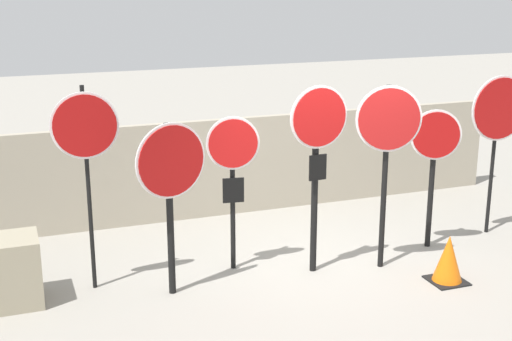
{
  "coord_description": "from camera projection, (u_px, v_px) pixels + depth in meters",
  "views": [
    {
      "loc": [
        -3.76,
        -8.06,
        3.84
      ],
      "look_at": [
        -0.8,
        0.0,
        1.41
      ],
      "focal_mm": 50.0,
      "sensor_mm": 36.0,
      "label": 1
    }
  ],
  "objects": [
    {
      "name": "stop_sign_6",
      "position": [
        499.0,
        116.0,
        10.29
      ],
      "size": [
        0.95,
        0.11,
        2.39
      ],
      "rotation": [
        0.0,
        0.0,
        -0.01
      ],
      "color": "black",
      "rests_on": "ground"
    },
    {
      "name": "stop_sign_4",
      "position": [
        388.0,
        137.0,
        9.04
      ],
      "size": [
        0.82,
        0.27,
        2.45
      ],
      "rotation": [
        0.0,
        0.0,
        -0.28
      ],
      "color": "black",
      "rests_on": "ground"
    },
    {
      "name": "traffic_cone_0",
      "position": [
        448.0,
        259.0,
        9.02
      ],
      "size": [
        0.45,
        0.45,
        0.62
      ],
      "color": "black",
      "rests_on": "ground"
    },
    {
      "name": "fence_back",
      "position": [
        250.0,
        165.0,
        11.56
      ],
      "size": [
        8.83,
        0.12,
        1.58
      ],
      "color": "#A89E89",
      "rests_on": "ground"
    },
    {
      "name": "stop_sign_0",
      "position": [
        86.0,
        139.0,
        8.37
      ],
      "size": [
        0.8,
        0.11,
        2.55
      ],
      "rotation": [
        0.0,
        0.0,
        -0.02
      ],
      "color": "black",
      "rests_on": "ground"
    },
    {
      "name": "stop_sign_2",
      "position": [
        233.0,
        161.0,
        9.07
      ],
      "size": [
        0.69,
        0.17,
        2.07
      ],
      "rotation": [
        0.0,
        0.0,
        -0.15
      ],
      "color": "black",
      "rests_on": "ground"
    },
    {
      "name": "stop_sign_3",
      "position": [
        318.0,
        145.0,
        8.93
      ],
      "size": [
        0.8,
        0.17,
        2.48
      ],
      "rotation": [
        0.0,
        0.0,
        0.08
      ],
      "color": "black",
      "rests_on": "ground"
    },
    {
      "name": "ground_plane",
      "position": [
        312.0,
        266.0,
        9.58
      ],
      "size": [
        40.0,
        40.0,
        0.0
      ],
      "primitive_type": "plane",
      "color": "gray"
    },
    {
      "name": "stop_sign_5",
      "position": [
        434.0,
        151.0,
        9.85
      ],
      "size": [
        0.66,
        0.29,
        2.01
      ],
      "rotation": [
        0.0,
        0.0,
        -0.39
      ],
      "color": "black",
      "rests_on": "ground"
    },
    {
      "name": "stop_sign_1",
      "position": [
        171.0,
        176.0,
        8.34
      ],
      "size": [
        0.88,
        0.27,
        2.15
      ],
      "rotation": [
        0.0,
        0.0,
        0.26
      ],
      "color": "black",
      "rests_on": "ground"
    }
  ]
}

